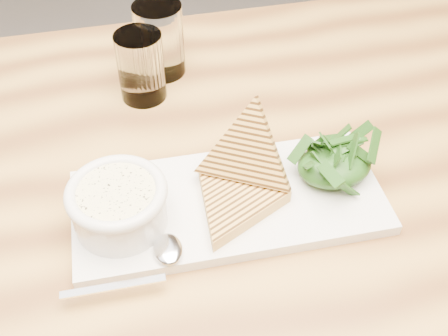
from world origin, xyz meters
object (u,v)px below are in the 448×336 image
object	(u,v)px
table_top	(177,189)
platter	(229,202)
soup_bowl	(119,209)
glass_near	(141,67)
glass_far	(160,40)

from	to	relation	value
table_top	platter	xyz separation A→B (m)	(0.05, -0.07, 0.03)
soup_bowl	glass_near	xyz separation A→B (m)	(0.08, 0.25, 0.02)
glass_far	table_top	bearing A→B (deg)	-98.57
table_top	glass_far	xyz separation A→B (m)	(0.04, 0.25, 0.08)
platter	glass_near	world-z (taller)	glass_near
platter	glass_far	distance (m)	0.32
table_top	glass_near	world-z (taller)	glass_near
table_top	glass_far	world-z (taller)	glass_far
platter	soup_bowl	size ratio (longest dim) A/B	3.48
table_top	glass_near	distance (m)	0.21
table_top	glass_near	size ratio (longest dim) A/B	11.53
table_top	platter	distance (m)	0.09
table_top	soup_bowl	size ratio (longest dim) A/B	11.08
table_top	platter	world-z (taller)	platter
table_top	glass_far	size ratio (longest dim) A/B	10.60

